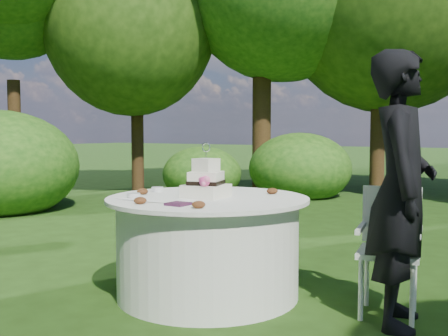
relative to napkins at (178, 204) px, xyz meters
The scene contains 9 objects.
ground 0.92m from the napkins, 100.40° to the left, with size 80.00×80.00×0.00m, color #1C350E.
napkins is the anchor object (origin of this frame).
feather_plume 0.38m from the napkins, behind, with size 0.48×0.07×0.01m, color white.
guest 1.48m from the napkins, 26.48° to the left, with size 0.66×0.43×1.80m, color black.
table 0.63m from the napkins, 100.40° to the left, with size 1.56×1.56×0.77m.
cake 0.47m from the napkins, 100.19° to the left, with size 0.32×0.32×0.42m.
chair 1.50m from the napkins, 35.11° to the left, with size 0.48×0.47×0.88m.
votives 0.74m from the napkins, 134.77° to the left, with size 0.33×0.92×0.04m.
petal_cups 0.30m from the napkins, 111.38° to the left, with size 0.95×1.11×0.05m.
Camera 1 is at (2.29, -3.30, 1.28)m, focal length 42.00 mm.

